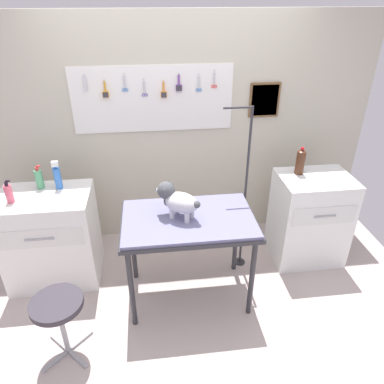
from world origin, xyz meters
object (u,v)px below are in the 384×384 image
at_px(grooming_arm, 244,199).
at_px(soda_bottle, 300,162).
at_px(dog, 177,200).
at_px(counter_left, 52,237).
at_px(detangler_spray, 39,179).
at_px(stool, 58,311).
at_px(grooming_table, 188,225).
at_px(cabinet_right, 309,218).

distance_m(grooming_arm, soda_bottle, 0.64).
xyz_separation_m(dog, counter_left, (-1.14, 0.38, -0.54)).
bearing_deg(soda_bottle, grooming_arm, -165.46).
xyz_separation_m(detangler_spray, soda_bottle, (2.37, -0.05, 0.05)).
bearing_deg(grooming_arm, stool, -151.09).
bearing_deg(dog, soda_bottle, 21.76).
xyz_separation_m(stool, soda_bottle, (2.10, 1.00, 0.59)).
xyz_separation_m(grooming_table, dog, (-0.09, 0.03, 0.23)).
relative_size(counter_left, cabinet_right, 0.98).
distance_m(counter_left, cabinet_right, 2.48).
relative_size(detangler_spray, soda_bottle, 0.83).
bearing_deg(dog, grooming_table, -17.28).
distance_m(grooming_table, grooming_arm, 0.66).
xyz_separation_m(grooming_table, counter_left, (-1.22, 0.41, -0.31)).
bearing_deg(counter_left, stool, -75.43).
bearing_deg(grooming_arm, counter_left, 178.49).
bearing_deg(dog, grooming_arm, 27.48).
height_order(grooming_arm, soda_bottle, grooming_arm).
height_order(grooming_table, cabinet_right, cabinet_right).
height_order(grooming_table, stool, grooming_table).
xyz_separation_m(grooming_arm, counter_left, (-1.78, 0.05, -0.31)).
bearing_deg(soda_bottle, dog, -158.24).
bearing_deg(cabinet_right, counter_left, 179.88).
height_order(cabinet_right, detangler_spray, detangler_spray).
relative_size(counter_left, detangler_spray, 4.04).
bearing_deg(counter_left, grooming_table, -18.45).
bearing_deg(grooming_arm, cabinet_right, 3.43).
distance_m(stool, detangler_spray, 1.20).
bearing_deg(grooming_table, stool, -153.59).
xyz_separation_m(cabinet_right, detangler_spray, (-2.51, 0.15, 0.52)).
bearing_deg(detangler_spray, cabinet_right, -3.37).
distance_m(dog, soda_bottle, 1.29).
height_order(grooming_arm, dog, grooming_arm).
bearing_deg(stool, counter_left, 104.57).
bearing_deg(cabinet_right, stool, -158.23).
distance_m(grooming_table, counter_left, 1.33).
height_order(grooming_table, dog, dog).
relative_size(grooming_table, soda_bottle, 4.12).
distance_m(detangler_spray, soda_bottle, 2.37).
distance_m(dog, counter_left, 1.32).
bearing_deg(dog, stool, -150.10).
xyz_separation_m(stool, detangler_spray, (-0.27, 1.04, 0.54)).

